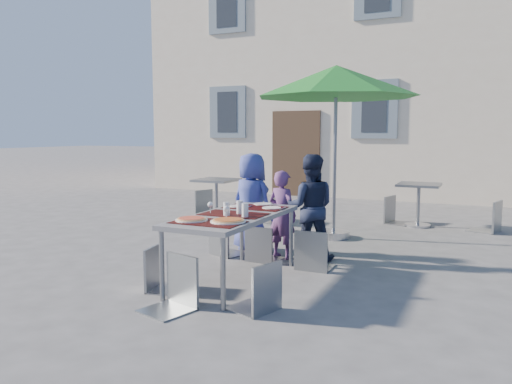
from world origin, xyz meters
The scene contains 23 objects.
ground centered at (0.00, 0.00, 0.00)m, with size 90.00×90.00×0.00m, color #4E4E51.
building centered at (0.00, 11.50, 4.85)m, with size 13.60×8.20×11.10m.
dining_table centered at (0.06, 0.07, 0.70)m, with size 0.80×1.85×0.76m.
pizza_near_left centered at (-0.14, -0.48, 0.77)m, with size 0.33×0.33×0.03m.
pizza_near_right centered at (0.24, -0.40, 0.77)m, with size 0.36×0.36×0.03m.
glassware centered at (0.10, -0.02, 0.83)m, with size 0.53×0.36×0.15m.
place_settings centered at (0.05, 0.69, 0.76)m, with size 0.68×0.51×0.01m.
child_0 centered at (-0.39, 1.47, 0.68)m, with size 0.67×0.43×1.36m, color #344090.
child_1 centered at (0.14, 1.27, 0.58)m, with size 0.42×0.28×1.15m, color #583267.
child_2 centered at (0.49, 1.34, 0.68)m, with size 0.66×0.38×1.37m, color #1A2139.
chair_0 centered at (-0.61, 1.05, 0.51)m, with size 0.50×0.51×0.88m.
chair_1 centered at (-0.02, 0.98, 0.51)m, with size 0.40×0.41×0.87m.
chair_2 centered at (0.70, 0.88, 0.54)m, with size 0.41×0.42×0.92m.
chair_3 centered at (-0.49, -0.52, 0.50)m, with size 0.45×0.45×0.86m.
chair_4 centered at (0.71, -0.67, 0.51)m, with size 0.50×0.49×0.88m.
chair_5 centered at (-0.05, -0.94, 0.55)m, with size 0.51×0.51×0.94m.
patio_umbrella centered at (0.40, 2.78, 2.39)m, with size 2.49×2.49×2.65m.
cafe_table_0 centered at (-2.06, 3.41, 0.54)m, with size 0.72×0.72×0.78m.
bg_chair_l_0 centered at (-2.45, 3.72, 0.57)m, with size 0.56×0.56×0.97m.
bg_chair_r_0 centered at (-1.04, 3.63, 0.52)m, with size 0.41×0.41×0.89m.
cafe_table_1 centered at (1.47, 4.33, 0.52)m, with size 0.71×0.71×0.76m.
bg_chair_l_1 centered at (1.05, 4.48, 0.55)m, with size 0.52×0.52×0.93m.
bg_chair_r_1 centered at (2.62, 4.31, 0.59)m, with size 0.55×0.55×1.00m.
Camera 1 is at (2.56, -4.70, 1.63)m, focal length 35.00 mm.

